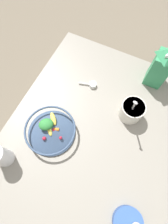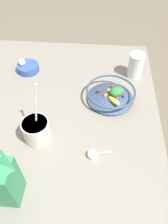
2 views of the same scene
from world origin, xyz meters
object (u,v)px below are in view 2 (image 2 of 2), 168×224
at_px(garlic_bowl, 28,67).
at_px(fruit_bowl, 111,94).
at_px(drinking_cup, 136,65).
at_px(yogurt_tub, 36,130).
at_px(milk_carton, 1,179).

bearing_deg(garlic_bowl, fruit_bowl, 157.46).
bearing_deg(fruit_bowl, garlic_bowl, -22.54).
distance_m(fruit_bowl, drinking_cup, 0.25).
relative_size(drinking_cup, garlic_bowl, 1.12).
height_order(fruit_bowl, yogurt_tub, yogurt_tub).
height_order(yogurt_tub, garlic_bowl, yogurt_tub).
height_order(drinking_cup, garlic_bowl, drinking_cup).
bearing_deg(yogurt_tub, milk_carton, 79.77).
distance_m(fruit_bowl, yogurt_tub, 0.41).
relative_size(fruit_bowl, milk_carton, 0.97).
height_order(milk_carton, garlic_bowl, milk_carton).
bearing_deg(drinking_cup, yogurt_tub, 46.01).
relative_size(milk_carton, garlic_bowl, 2.06).
xyz_separation_m(yogurt_tub, garlic_bowl, (0.16, -0.46, -0.03)).
distance_m(fruit_bowl, milk_carton, 0.64).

